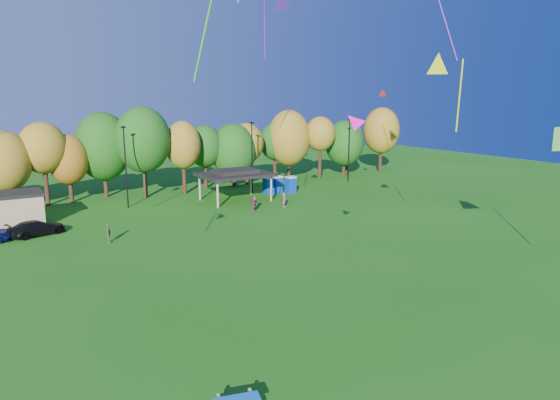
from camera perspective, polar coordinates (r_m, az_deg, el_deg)
ground at (r=23.56m, az=6.65°, el=-20.01°), size 160.00×160.00×0.00m
tree_line at (r=62.39m, az=-21.33°, el=5.12°), size 93.57×10.55×11.15m
lamp_posts at (r=57.84m, az=-17.24°, el=3.91°), size 64.50×0.25×9.09m
utility_building at (r=54.56m, az=-28.67°, el=-0.97°), size 6.30×4.30×3.25m
pavilion at (r=59.56m, az=-5.16°, el=2.99°), size 8.20×6.20×3.77m
porta_potties at (r=64.20m, az=-0.16°, el=1.76°), size 3.75×2.39×2.18m
car_d at (r=49.97m, az=-26.05°, el=-2.89°), size 5.18×3.11×1.41m
far_person_1 at (r=56.19m, az=0.49°, el=-0.02°), size 0.69×0.67×1.60m
far_person_2 at (r=54.27m, az=-2.96°, el=-0.40°), size 1.41×1.55×1.71m
far_person_3 at (r=45.09m, az=-19.03°, el=-3.64°), size 0.70×1.06×1.67m
kite_8 at (r=55.14m, az=11.64°, el=11.99°), size 1.40×1.49×1.21m
kite_10 at (r=33.68m, az=0.09°, el=21.88°), size 2.06×2.81×4.60m
kite_11 at (r=26.01m, az=8.38°, el=8.88°), size 1.54×1.56×1.25m
kite_14 at (r=35.35m, az=17.65°, el=14.78°), size 3.12×2.92×5.65m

